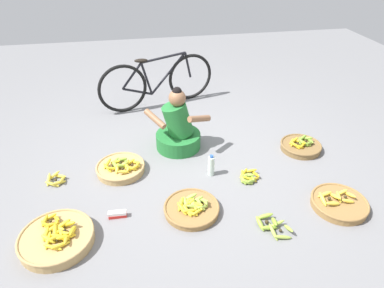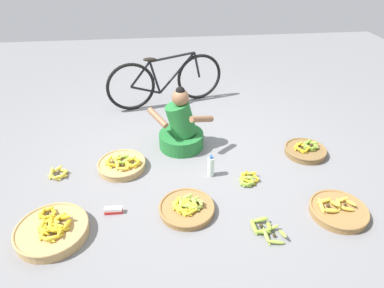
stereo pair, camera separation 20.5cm
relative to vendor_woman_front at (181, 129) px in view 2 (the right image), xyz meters
name	(u,v)px [view 2 (the right image)]	position (x,y,z in m)	size (l,w,h in m)	color
ground_plane	(190,160)	(0.07, -0.30, -0.24)	(10.00, 10.00, 0.00)	slate
vendor_woman_front	(181,129)	(0.00, 0.00, 0.00)	(0.74, 0.52, 0.76)	#237233
bicycle_leaning	(166,81)	(-0.12, 1.17, 0.12)	(1.66, 0.48, 0.73)	black
banana_basket_front_left	(122,164)	(-0.67, -0.36, -0.19)	(0.52, 0.52, 0.15)	tan
banana_basket_mid_left	(305,150)	(1.40, -0.31, -0.19)	(0.47, 0.47, 0.15)	brown
banana_basket_near_bicycle	(338,210)	(1.32, -1.27, -0.20)	(0.52, 0.52, 0.15)	olive
banana_basket_near_vendor	(52,230)	(-1.19, -1.25, -0.18)	(0.61, 0.61, 0.17)	tan
banana_basket_back_right	(187,208)	(-0.04, -1.09, -0.20)	(0.51, 0.51, 0.14)	olive
loose_bananas_front_right	(248,180)	(0.62, -0.73, -0.21)	(0.23, 0.26, 0.08)	#8CAD38
loose_bananas_front_center	(266,230)	(0.61, -1.41, -0.21)	(0.27, 0.30, 0.10)	#9EB747
loose_bananas_back_center	(58,173)	(-1.33, -0.42, -0.21)	(0.22, 0.23, 0.09)	yellow
water_bottle	(211,167)	(0.26, -0.58, -0.13)	(0.07, 0.07, 0.25)	silver
packet_carton_stack	(113,210)	(-0.71, -1.03, -0.21)	(0.16, 0.06, 0.06)	red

